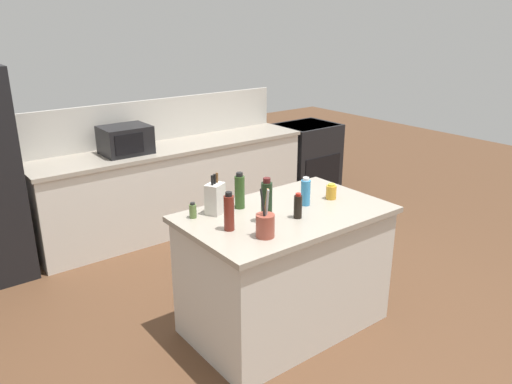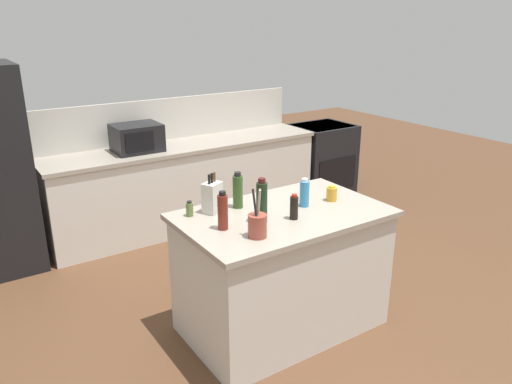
% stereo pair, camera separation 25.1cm
% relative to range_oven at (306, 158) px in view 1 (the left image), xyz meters
% --- Properties ---
extents(ground_plane, '(14.00, 14.00, 0.00)m').
position_rel_range_oven_xyz_m(ground_plane, '(-2.27, -2.20, -0.47)').
color(ground_plane, brown).
extents(back_counter_run, '(3.10, 0.66, 0.94)m').
position_rel_range_oven_xyz_m(back_counter_run, '(-1.97, 0.00, 0.00)').
color(back_counter_run, beige).
rests_on(back_counter_run, ground_plane).
extents(wall_backsplash, '(3.06, 0.03, 0.46)m').
position_rel_range_oven_xyz_m(wall_backsplash, '(-1.97, 0.32, 0.70)').
color(wall_backsplash, beige).
rests_on(wall_backsplash, back_counter_run).
extents(kitchen_island, '(1.48, 0.92, 0.94)m').
position_rel_range_oven_xyz_m(kitchen_island, '(-2.27, -2.20, 0.01)').
color(kitchen_island, beige).
rests_on(kitchen_island, ground_plane).
extents(range_oven, '(0.76, 0.65, 0.92)m').
position_rel_range_oven_xyz_m(range_oven, '(0.00, 0.00, 0.00)').
color(range_oven, black).
rests_on(range_oven, ground_plane).
extents(microwave, '(0.47, 0.39, 0.28)m').
position_rel_range_oven_xyz_m(microwave, '(-2.51, 0.00, 0.61)').
color(microwave, black).
rests_on(microwave, back_counter_run).
extents(knife_block, '(0.16, 0.15, 0.29)m').
position_rel_range_oven_xyz_m(knife_block, '(-2.68, -1.92, 0.59)').
color(knife_block, beige).
rests_on(knife_block, kitchen_island).
extents(utensil_crock, '(0.12, 0.12, 0.32)m').
position_rel_range_oven_xyz_m(utensil_crock, '(-2.65, -2.44, 0.56)').
color(utensil_crock, brown).
rests_on(utensil_crock, kitchen_island).
extents(soy_sauce_bottle, '(0.06, 0.06, 0.18)m').
position_rel_range_oven_xyz_m(soy_sauce_bottle, '(-2.28, -2.34, 0.56)').
color(soy_sauce_bottle, black).
rests_on(soy_sauce_bottle, kitchen_island).
extents(honey_jar, '(0.08, 0.08, 0.12)m').
position_rel_range_oven_xyz_m(honey_jar, '(-1.82, -2.21, 0.53)').
color(honey_jar, gold).
rests_on(honey_jar, kitchen_island).
extents(dish_soap_bottle, '(0.07, 0.07, 0.21)m').
position_rel_range_oven_xyz_m(dish_soap_bottle, '(-2.07, -2.18, 0.57)').
color(dish_soap_bottle, '#3384BC').
rests_on(dish_soap_bottle, kitchen_island).
extents(olive_oil_bottle, '(0.07, 0.07, 0.27)m').
position_rel_range_oven_xyz_m(olive_oil_bottle, '(-2.49, -1.94, 0.60)').
color(olive_oil_bottle, '#2D4C1E').
rests_on(olive_oil_bottle, kitchen_island).
extents(vinegar_bottle, '(0.07, 0.07, 0.26)m').
position_rel_range_oven_xyz_m(vinegar_bottle, '(-2.77, -2.22, 0.60)').
color(vinegar_bottle, maroon).
rests_on(vinegar_bottle, kitchen_island).
extents(spice_jar_oregano, '(0.05, 0.05, 0.11)m').
position_rel_range_oven_xyz_m(spice_jar_oregano, '(-2.85, -1.89, 0.52)').
color(spice_jar_oregano, '#567038').
rests_on(spice_jar_oregano, kitchen_island).
extents(wine_bottle, '(0.08, 0.08, 0.31)m').
position_rel_range_oven_xyz_m(wine_bottle, '(-2.50, -2.26, 0.62)').
color(wine_bottle, black).
rests_on(wine_bottle, kitchen_island).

